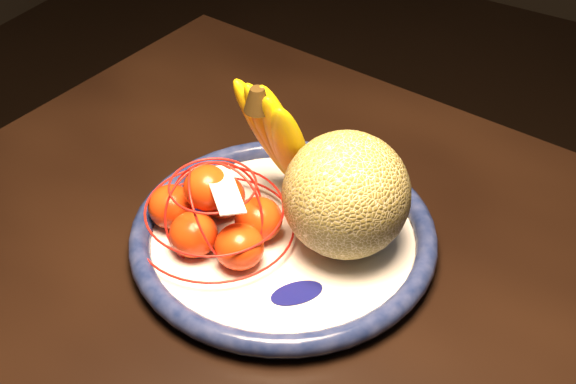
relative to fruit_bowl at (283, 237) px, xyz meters
The scene contains 5 objects.
fruit_bowl is the anchor object (origin of this frame).
cantaloupe 0.09m from the fruit_bowl, 23.48° to the left, with size 0.13×0.13×0.13m, color olive.
banana_bunch 0.11m from the fruit_bowl, 122.59° to the left, with size 0.11×0.11×0.17m.
mandarin_bag 0.08m from the fruit_bowl, 151.03° to the right, with size 0.22×0.22×0.11m.
price_tag 0.10m from the fruit_bowl, 139.32° to the right, with size 0.07×0.03×0.00m, color white.
Camera 1 is at (0.15, -0.44, 1.32)m, focal length 50.00 mm.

